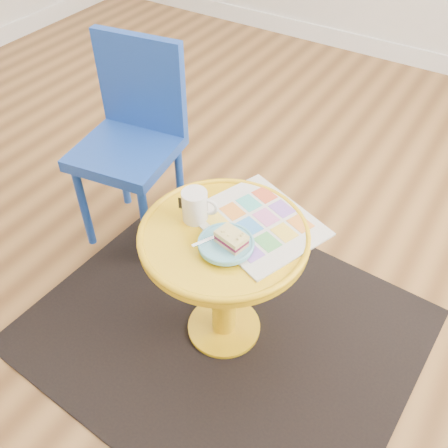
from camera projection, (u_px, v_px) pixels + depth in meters
The scene contains 10 objects.
floor at pixel (160, 198), 2.35m from camera, with size 4.00×4.00×0.00m, color brown.
room_walls at pixel (132, 56), 3.31m from camera, with size 4.00×4.00×4.00m.
rug at pixel (224, 328), 1.82m from camera, with size 1.30×1.10×0.01m, color black.
side_table at pixel (224, 264), 1.58m from camera, with size 0.51×0.51×0.49m.
chair at pixel (133, 132), 1.92m from camera, with size 0.41×0.41×0.81m.
newspaper at pixel (258, 222), 1.52m from camera, with size 0.36×0.30×0.01m, color silver.
mug at pixel (196, 205), 1.50m from camera, with size 0.11×0.08×0.10m.
plate at pixel (226, 244), 1.43m from camera, with size 0.16×0.16×0.02m.
cake_slice at pixel (231, 239), 1.41m from camera, with size 0.10×0.07×0.04m.
fork at pixel (216, 236), 1.44m from camera, with size 0.08×0.13×0.00m.
Camera 1 is at (1.22, -1.35, 1.53)m, focal length 40.00 mm.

